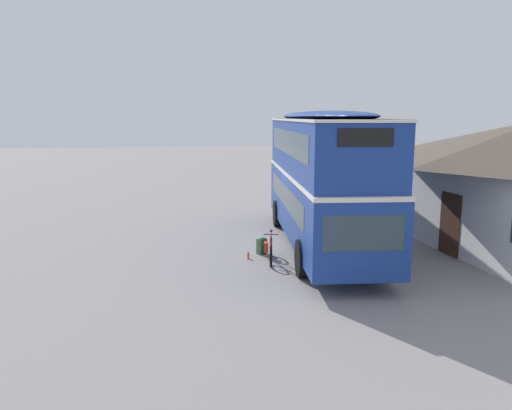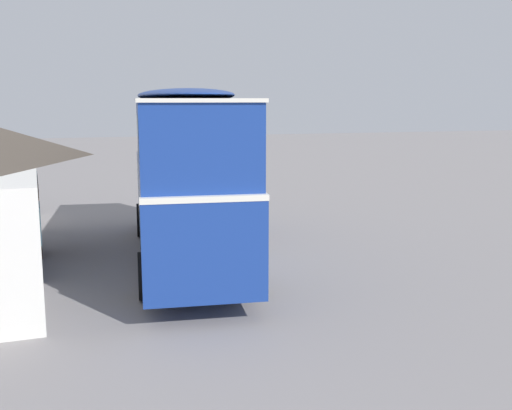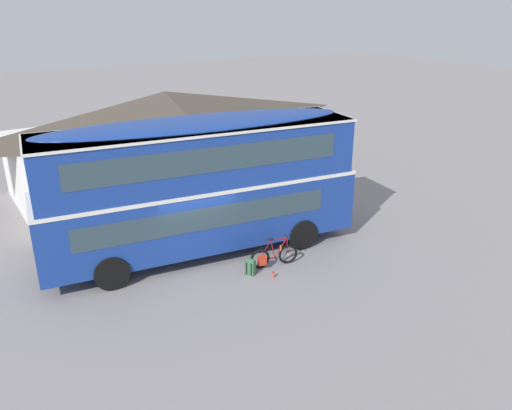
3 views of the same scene
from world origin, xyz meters
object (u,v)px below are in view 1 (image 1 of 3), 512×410
object	(u,v)px
water_bottle_red_squeeze	(248,256)
backpack_on_ground	(262,245)
double_decker_bus	(322,173)
touring_bicycle	(270,250)

from	to	relation	value
water_bottle_red_squeeze	backpack_on_ground	bearing A→B (deg)	134.76
backpack_on_ground	water_bottle_red_squeeze	xyz separation A→B (m)	(0.54, -0.54, -0.19)
double_decker_bus	touring_bicycle	world-z (taller)	double_decker_bus
double_decker_bus	backpack_on_ground	xyz separation A→B (m)	(0.64, -2.24, -2.35)
touring_bicycle	backpack_on_ground	distance (m)	0.93
double_decker_bus	water_bottle_red_squeeze	size ratio (longest dim) A/B	50.43
touring_bicycle	backpack_on_ground	world-z (taller)	touring_bicycle
double_decker_bus	backpack_on_ground	distance (m)	3.31
touring_bicycle	backpack_on_ground	xyz separation A→B (m)	(-0.92, -0.12, -0.08)
water_bottle_red_squeeze	double_decker_bus	bearing A→B (deg)	112.97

